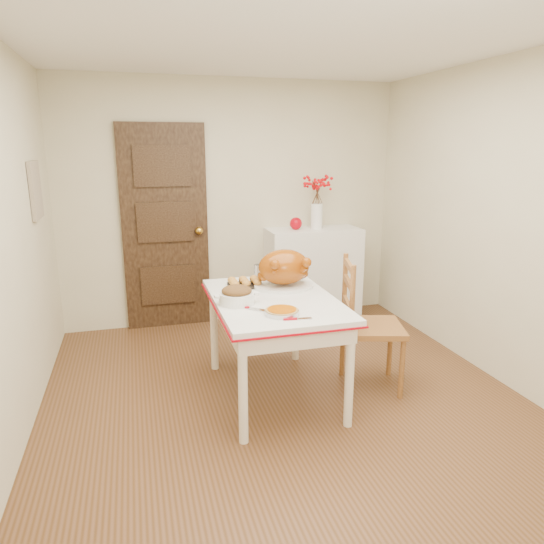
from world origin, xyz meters
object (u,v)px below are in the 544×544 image
object	(u,v)px
pumpkin_pie	(282,311)
chair_oak	(372,324)
kitchen_table	(274,347)
sideboard	(313,274)
turkey_platter	(284,269)

from	to	relation	value
pumpkin_pie	chair_oak	bearing A→B (deg)	19.52
kitchen_table	pumpkin_pie	size ratio (longest dim) A/B	5.66
sideboard	pumpkin_pie	size ratio (longest dim) A/B	4.36
pumpkin_pie	turkey_platter	bearing A→B (deg)	71.77
kitchen_table	chair_oak	xyz separation A→B (m)	(0.76, -0.08, 0.13)
chair_oak	turkey_platter	world-z (taller)	turkey_platter
sideboard	turkey_platter	bearing A→B (deg)	-119.06
chair_oak	pumpkin_pie	distance (m)	0.91
sideboard	chair_oak	bearing A→B (deg)	-94.23
kitchen_table	chair_oak	distance (m)	0.78
chair_oak	pumpkin_pie	bearing A→B (deg)	125.52
turkey_platter	pumpkin_pie	xyz separation A→B (m)	(-0.20, -0.60, -0.12)
kitchen_table	turkey_platter	bearing A→B (deg)	57.85
chair_oak	turkey_platter	distance (m)	0.80
turkey_platter	kitchen_table	bearing A→B (deg)	-141.66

